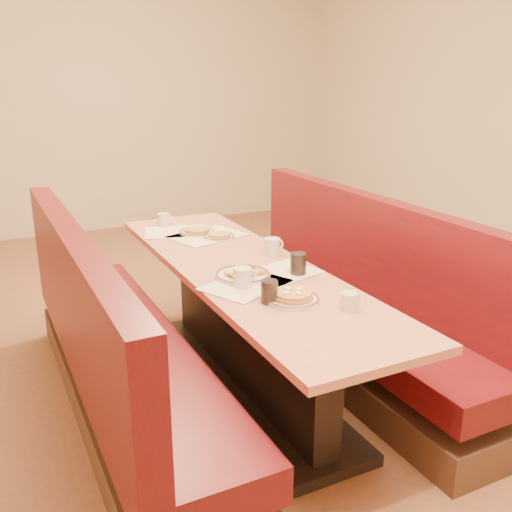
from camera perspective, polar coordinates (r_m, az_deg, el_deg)
name	(u,v)px	position (r m, az deg, el deg)	size (l,w,h in m)	color
ground	(245,387)	(3.44, -1.13, -12.92)	(8.00, 8.00, 0.00)	#9E6647
room_envelope	(242,36)	(2.97, -1.37, 21.15)	(6.04, 8.04, 2.82)	beige
diner_table	(244,328)	(3.27, -1.17, -7.26)	(0.70, 2.50, 0.75)	black
booth_left	(116,358)	(3.07, -13.83, -9.84)	(0.55, 2.50, 1.05)	#4C3326
booth_right	(350,308)	(3.62, 9.42, -5.17)	(0.55, 2.50, 1.05)	#4C3326
placemat_near_left	(246,285)	(2.84, -1.00, -2.89)	(0.41, 0.31, 0.00)	beige
placemat_near_right	(281,273)	(3.01, 2.49, -1.71)	(0.39, 0.29, 0.00)	beige
placemat_far_left	(176,231)	(3.84, -8.01, 2.44)	(0.41, 0.31, 0.00)	beige
placemat_far_right	(207,236)	(3.72, -4.89, 2.04)	(0.45, 0.34, 0.00)	beige
pancake_plate	(293,298)	(2.64, 3.70, -4.17)	(0.25, 0.25, 0.06)	silver
eggs_plate	(242,275)	(2.94, -1.36, -1.86)	(0.29, 0.29, 0.06)	silver
extra_plate_mid	(219,236)	(3.66, -3.72, 2.01)	(0.20, 0.20, 0.04)	silver
extra_plate_far	(197,231)	(3.78, -5.93, 2.47)	(0.24, 0.24, 0.05)	silver
coffee_mug_a	(350,301)	(2.57, 9.35, -4.46)	(0.11, 0.08, 0.08)	silver
coffee_mug_b	(243,277)	(2.80, -1.32, -2.14)	(0.13, 0.09, 0.10)	silver
coffee_mug_c	(273,246)	(3.31, 1.67, 0.97)	(0.13, 0.09, 0.10)	silver
coffee_mug_d	(164,220)	(4.00, -9.17, 3.61)	(0.11, 0.08, 0.09)	silver
soda_tumbler_near	(269,292)	(2.61, 1.34, -3.60)	(0.08, 0.08, 0.11)	black
soda_tumbler_mid	(298,264)	(2.99, 4.24, -0.79)	(0.08, 0.08, 0.12)	black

